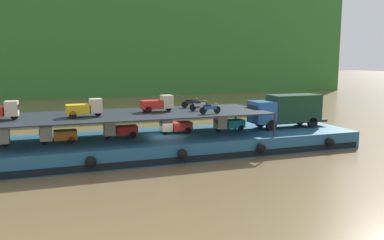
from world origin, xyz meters
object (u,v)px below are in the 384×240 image
object	(u,v)px
mini_truck_lower_bow	(229,123)
mini_truck_lower_aft	(58,134)
mini_truck_upper_mid	(85,108)
motorcycle_upper_port	(210,109)
cargo_barge	(166,144)
mini_truck_lower_mid	(120,130)
covered_lorry	(287,110)
mini_truck_upper_fore	(158,104)
mini_truck_lower_fore	(175,126)
motorcycle_upper_stbd	(191,103)
motorcycle_upper_centre	(199,106)

from	to	relation	value
mini_truck_lower_bow	mini_truck_lower_aft	bearing A→B (deg)	-178.02
mini_truck_upper_mid	motorcycle_upper_port	xyz separation A→B (m)	(9.76, -1.73, -0.26)
cargo_barge	mini_truck_upper_mid	world-z (taller)	mini_truck_upper_mid
mini_truck_lower_mid	motorcycle_upper_port	distance (m)	7.62
motorcycle_upper_port	mini_truck_lower_aft	bearing A→B (deg)	170.62
mini_truck_lower_bow	motorcycle_upper_port	distance (m)	4.14
covered_lorry	mini_truck_upper_fore	world-z (taller)	mini_truck_upper_fore
mini_truck_lower_fore	motorcycle_upper_stbd	xyz separation A→B (m)	(2.07, 1.67, 1.74)
mini_truck_upper_fore	motorcycle_upper_port	bearing A→B (deg)	-37.21
mini_truck_lower_mid	mini_truck_lower_bow	distance (m)	9.82
mini_truck_lower_aft	mini_truck_lower_bow	world-z (taller)	same
mini_truck_lower_fore	motorcycle_upper_centre	distance (m)	2.72
mini_truck_upper_fore	motorcycle_upper_stbd	xyz separation A→B (m)	(3.66, 1.73, -0.26)
covered_lorry	motorcycle_upper_stbd	distance (m)	9.07
cargo_barge	mini_truck_lower_fore	bearing A→B (deg)	31.80
mini_truck_upper_mid	mini_truck_upper_fore	xyz separation A→B (m)	(6.08, 1.06, 0.00)
covered_lorry	motorcycle_upper_stbd	xyz separation A→B (m)	(-8.74, 2.30, 0.74)
motorcycle_upper_stbd	mini_truck_upper_fore	bearing A→B (deg)	-154.63
mini_truck_lower_mid	mini_truck_lower_bow	size ratio (longest dim) A/B	0.99
covered_lorry	mini_truck_lower_fore	world-z (taller)	covered_lorry
mini_truck_lower_fore	mini_truck_upper_fore	bearing A→B (deg)	-177.82
mini_truck_lower_mid	mini_truck_lower_bow	bearing A→B (deg)	-0.15
mini_truck_upper_fore	motorcycle_upper_port	size ratio (longest dim) A/B	1.46
mini_truck_upper_fore	motorcycle_upper_port	xyz separation A→B (m)	(3.67, -2.79, -0.26)
mini_truck_upper_fore	covered_lorry	bearing A→B (deg)	-2.62
mini_truck_lower_bow	motorcycle_upper_stbd	size ratio (longest dim) A/B	1.47
mini_truck_lower_aft	mini_truck_upper_fore	size ratio (longest dim) A/B	0.99
mini_truck_lower_bow	motorcycle_upper_stbd	world-z (taller)	motorcycle_upper_stbd
motorcycle_upper_stbd	mini_truck_lower_mid	bearing A→B (deg)	-163.73
mini_truck_lower_bow	mini_truck_upper_fore	distance (m)	6.81
mini_truck_upper_mid	motorcycle_upper_stbd	size ratio (longest dim) A/B	1.46
mini_truck_upper_fore	motorcycle_upper_stbd	distance (m)	4.05
mini_truck_lower_fore	mini_truck_lower_bow	world-z (taller)	same
cargo_barge	motorcycle_upper_centre	bearing A→B (deg)	0.62
mini_truck_lower_bow	motorcycle_upper_port	xyz separation A→B (m)	(-2.83, -2.47, 1.74)
motorcycle_upper_centre	mini_truck_upper_mid	bearing A→B (deg)	-176.85
mini_truck_lower_fore	motorcycle_upper_stbd	distance (m)	3.18
mini_truck_upper_mid	motorcycle_upper_port	world-z (taller)	mini_truck_upper_mid
mini_truck_lower_mid	motorcycle_upper_centre	distance (m)	7.13
mini_truck_lower_mid	mini_truck_upper_mid	bearing A→B (deg)	-164.61
mini_truck_lower_fore	mini_truck_upper_mid	bearing A→B (deg)	-171.67
motorcycle_upper_port	mini_truck_upper_mid	bearing A→B (deg)	169.96
mini_truck_upper_mid	mini_truck_lower_fore	bearing A→B (deg)	8.33
mini_truck_lower_fore	mini_truck_upper_mid	distance (m)	8.01
cargo_barge	mini_truck_lower_aft	distance (m)	8.88
cargo_barge	mini_truck_lower_mid	size ratio (longest dim) A/B	12.21
covered_lorry	motorcycle_upper_stbd	bearing A→B (deg)	165.25
covered_lorry	motorcycle_upper_centre	world-z (taller)	covered_lorry
mini_truck_lower_bow	motorcycle_upper_stbd	bearing A→B (deg)	144.15
motorcycle_upper_centre	mini_truck_upper_fore	bearing A→B (deg)	171.61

